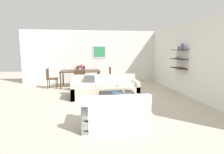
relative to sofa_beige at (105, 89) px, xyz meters
name	(u,v)px	position (x,y,z in m)	size (l,w,h in m)	color
ground_plane	(107,99)	(0.04, -0.34, -0.29)	(18.00, 18.00, 0.00)	#BCB29E
back_wall_unit	(105,57)	(0.34, 3.19, 1.06)	(8.40, 0.09, 2.70)	silver
right_wall_shelf_unit	(182,59)	(3.07, 0.26, 1.06)	(0.34, 8.20, 2.70)	silver
sofa_beige	(105,89)	(0.00, 0.00, 0.00)	(2.38, 0.90, 0.78)	beige
loveseat_white	(114,113)	(-0.05, -2.53, 0.00)	(1.44, 0.90, 0.78)	white
coffee_table	(118,101)	(0.28, -1.20, -0.10)	(1.08, 1.09, 0.38)	black
decorative_bowl	(117,94)	(0.23, -1.24, 0.12)	(0.36, 0.36, 0.07)	navy
candle_jar	(123,92)	(0.46, -1.09, 0.13)	(0.07, 0.07, 0.08)	silver
dining_table	(80,72)	(-0.93, 2.07, 0.39)	(1.81, 1.01, 0.75)	#422D1E
dining_chair_left_near	(50,77)	(-2.24, 1.84, 0.21)	(0.44, 0.44, 0.88)	#422D1E
dining_chair_foot	(80,79)	(-0.93, 1.16, 0.21)	(0.44, 0.44, 0.88)	#422D1E
dining_chair_head	(81,73)	(-0.93, 2.98, 0.21)	(0.44, 0.44, 0.88)	#422D1E
dining_chair_right_far	(108,75)	(0.38, 2.30, 0.21)	(0.44, 0.44, 0.88)	#422D1E
wine_glass_left_near	(65,69)	(-1.60, 1.95, 0.57)	(0.07, 0.07, 0.17)	silver
wine_glass_foot	(80,69)	(-0.93, 1.63, 0.58)	(0.08, 0.08, 0.16)	silver
wine_glass_head	(80,67)	(-0.93, 2.52, 0.56)	(0.07, 0.07, 0.16)	silver
wine_glass_right_far	(95,68)	(-0.25, 2.20, 0.57)	(0.08, 0.08, 0.16)	silver
centerpiece_vase	(81,67)	(-0.87, 2.01, 0.62)	(0.16, 0.16, 0.28)	#4C518C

